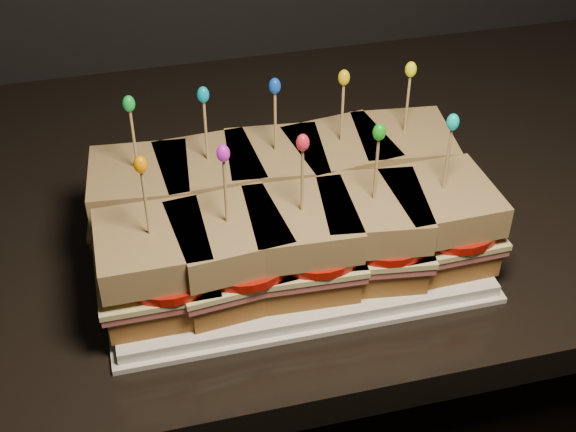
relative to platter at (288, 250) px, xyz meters
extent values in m
cube|color=black|center=(-0.27, 0.14, -0.03)|extent=(2.57, 0.68, 0.04)
cube|color=white|center=(0.00, 0.00, 0.00)|extent=(0.38, 0.23, 0.02)
cube|color=white|center=(0.00, 0.00, -0.01)|extent=(0.39, 0.25, 0.01)
cube|color=brown|center=(-0.14, 0.05, 0.02)|extent=(0.11, 0.11, 0.03)
cube|color=#B04C4C|center=(-0.14, 0.05, 0.04)|extent=(0.12, 0.11, 0.01)
cube|color=beige|center=(-0.14, 0.05, 0.05)|extent=(0.12, 0.12, 0.01)
cylinder|color=#AB1008|center=(-0.13, 0.05, 0.05)|extent=(0.10, 0.10, 0.01)
cube|color=#502B0A|center=(-0.14, 0.05, 0.08)|extent=(0.11, 0.11, 0.03)
cylinder|color=tan|center=(-0.14, 0.05, 0.12)|extent=(0.00, 0.00, 0.09)
ellipsoid|color=green|center=(-0.14, 0.05, 0.17)|extent=(0.01, 0.01, 0.02)
cube|color=brown|center=(-0.07, 0.05, 0.02)|extent=(0.10, 0.10, 0.03)
cube|color=#B04C4C|center=(-0.07, 0.05, 0.04)|extent=(0.11, 0.11, 0.01)
cube|color=beige|center=(-0.07, 0.05, 0.05)|extent=(0.12, 0.11, 0.01)
cylinder|color=#AB1008|center=(-0.06, 0.05, 0.05)|extent=(0.10, 0.10, 0.01)
cube|color=#502B0A|center=(-0.07, 0.05, 0.08)|extent=(0.11, 0.11, 0.03)
cylinder|color=tan|center=(-0.07, 0.05, 0.12)|extent=(0.00, 0.00, 0.09)
ellipsoid|color=#0392B4|center=(-0.07, 0.05, 0.17)|extent=(0.01, 0.01, 0.02)
cube|color=brown|center=(0.00, 0.05, 0.02)|extent=(0.11, 0.11, 0.03)
cube|color=#B04C4C|center=(0.00, 0.05, 0.04)|extent=(0.12, 0.12, 0.01)
cube|color=beige|center=(0.00, 0.05, 0.05)|extent=(0.12, 0.12, 0.01)
cylinder|color=#AB1008|center=(0.01, 0.05, 0.05)|extent=(0.10, 0.10, 0.01)
cube|color=#502B0A|center=(0.00, 0.05, 0.08)|extent=(0.11, 0.11, 0.03)
cylinder|color=tan|center=(0.00, 0.05, 0.12)|extent=(0.00, 0.00, 0.09)
ellipsoid|color=blue|center=(0.00, 0.05, 0.17)|extent=(0.01, 0.01, 0.02)
cube|color=brown|center=(0.07, 0.05, 0.02)|extent=(0.11, 0.11, 0.03)
cube|color=#B04C4C|center=(0.07, 0.05, 0.04)|extent=(0.12, 0.12, 0.01)
cube|color=beige|center=(0.07, 0.05, 0.05)|extent=(0.12, 0.12, 0.01)
cylinder|color=#AB1008|center=(0.08, 0.05, 0.05)|extent=(0.10, 0.10, 0.01)
cube|color=#502B0A|center=(0.07, 0.05, 0.08)|extent=(0.11, 0.11, 0.03)
cylinder|color=tan|center=(0.07, 0.05, 0.12)|extent=(0.00, 0.00, 0.09)
ellipsoid|color=#E7B10F|center=(0.07, 0.05, 0.17)|extent=(0.01, 0.01, 0.02)
cube|color=brown|center=(0.14, 0.05, 0.02)|extent=(0.11, 0.11, 0.03)
cube|color=#B04C4C|center=(0.14, 0.05, 0.04)|extent=(0.12, 0.12, 0.01)
cube|color=beige|center=(0.14, 0.05, 0.05)|extent=(0.12, 0.12, 0.01)
cylinder|color=#AB1008|center=(0.16, 0.05, 0.05)|extent=(0.10, 0.10, 0.01)
cube|color=#502B0A|center=(0.14, 0.05, 0.08)|extent=(0.11, 0.11, 0.03)
cylinder|color=tan|center=(0.14, 0.05, 0.12)|extent=(0.00, 0.00, 0.09)
ellipsoid|color=yellow|center=(0.14, 0.05, 0.17)|extent=(0.01, 0.01, 0.02)
cube|color=brown|center=(-0.14, -0.05, 0.02)|extent=(0.10, 0.10, 0.03)
cube|color=#B04C4C|center=(-0.14, -0.05, 0.04)|extent=(0.11, 0.10, 0.01)
cube|color=beige|center=(-0.14, -0.05, 0.05)|extent=(0.11, 0.11, 0.01)
cylinder|color=#AB1008|center=(-0.13, -0.06, 0.05)|extent=(0.10, 0.10, 0.01)
cube|color=#502B0A|center=(-0.14, -0.05, 0.08)|extent=(0.10, 0.10, 0.03)
cylinder|color=tan|center=(-0.14, -0.05, 0.12)|extent=(0.00, 0.00, 0.09)
ellipsoid|color=orange|center=(-0.14, -0.05, 0.17)|extent=(0.01, 0.01, 0.02)
cube|color=brown|center=(-0.07, -0.05, 0.02)|extent=(0.11, 0.11, 0.03)
cube|color=#B04C4C|center=(-0.07, -0.05, 0.04)|extent=(0.12, 0.11, 0.01)
cube|color=beige|center=(-0.07, -0.05, 0.05)|extent=(0.12, 0.12, 0.01)
cylinder|color=#AB1008|center=(-0.06, -0.06, 0.05)|extent=(0.10, 0.10, 0.01)
cube|color=#502B0A|center=(-0.07, -0.05, 0.08)|extent=(0.11, 0.11, 0.03)
cylinder|color=tan|center=(-0.07, -0.05, 0.12)|extent=(0.00, 0.00, 0.09)
ellipsoid|color=#C81BCA|center=(-0.07, -0.05, 0.17)|extent=(0.01, 0.01, 0.02)
cube|color=brown|center=(0.00, -0.05, 0.02)|extent=(0.10, 0.10, 0.03)
cube|color=#B04C4C|center=(0.00, -0.05, 0.04)|extent=(0.11, 0.11, 0.01)
cube|color=beige|center=(0.00, -0.05, 0.05)|extent=(0.12, 0.11, 0.01)
cylinder|color=#AB1008|center=(0.01, -0.06, 0.05)|extent=(0.10, 0.10, 0.01)
cube|color=#502B0A|center=(0.00, -0.05, 0.08)|extent=(0.11, 0.11, 0.03)
cylinder|color=tan|center=(0.00, -0.05, 0.12)|extent=(0.00, 0.00, 0.09)
ellipsoid|color=red|center=(0.00, -0.05, 0.17)|extent=(0.01, 0.01, 0.02)
cube|color=brown|center=(0.07, -0.05, 0.02)|extent=(0.11, 0.11, 0.03)
cube|color=#B04C4C|center=(0.07, -0.05, 0.04)|extent=(0.12, 0.12, 0.01)
cube|color=beige|center=(0.07, -0.05, 0.05)|extent=(0.12, 0.12, 0.01)
cylinder|color=#AB1008|center=(0.08, -0.06, 0.05)|extent=(0.10, 0.10, 0.01)
cube|color=#502B0A|center=(0.07, -0.05, 0.08)|extent=(0.11, 0.11, 0.03)
cylinder|color=tan|center=(0.07, -0.05, 0.12)|extent=(0.00, 0.00, 0.09)
ellipsoid|color=#13A718|center=(0.07, -0.05, 0.17)|extent=(0.01, 0.01, 0.02)
cube|color=brown|center=(0.14, -0.05, 0.02)|extent=(0.10, 0.10, 0.03)
cube|color=#B04C4C|center=(0.14, -0.05, 0.04)|extent=(0.11, 0.11, 0.01)
cube|color=beige|center=(0.14, -0.05, 0.05)|extent=(0.11, 0.11, 0.01)
cylinder|color=#AB1008|center=(0.16, -0.06, 0.05)|extent=(0.10, 0.10, 0.01)
cube|color=#502B0A|center=(0.14, -0.05, 0.08)|extent=(0.10, 0.10, 0.03)
cylinder|color=tan|center=(0.14, -0.05, 0.12)|extent=(0.00, 0.00, 0.09)
ellipsoid|color=#05C2C0|center=(0.14, -0.05, 0.17)|extent=(0.01, 0.01, 0.02)
camera|label=1|loc=(-0.16, -0.63, 0.55)|focal=50.00mm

